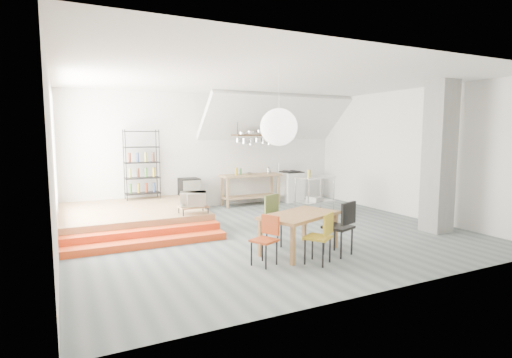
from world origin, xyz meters
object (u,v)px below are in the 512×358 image
rolling_cart (315,189)px  dining_table (299,218)px  stove (291,186)px  mini_fridge (189,194)px

rolling_cart → dining_table: bearing=-139.7°
dining_table → rolling_cart: 3.49m
dining_table → stove: bearing=38.2°
dining_table → mini_fridge: size_ratio=1.89×
dining_table → rolling_cart: (2.20, 2.71, 0.03)m
rolling_cart → mini_fridge: bearing=134.0°
stove → dining_table: stove is taller
dining_table → mini_fridge: mini_fridge is taller
stove → mini_fridge: bearing=179.2°
rolling_cart → mini_fridge: 3.42m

